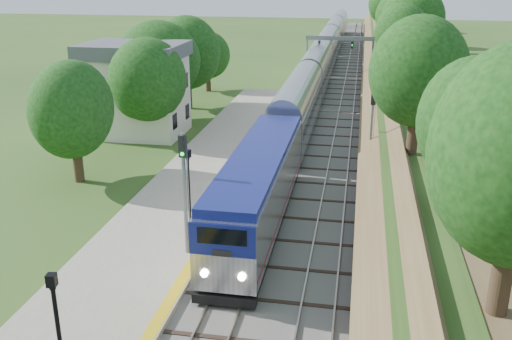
% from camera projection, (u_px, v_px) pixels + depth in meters
% --- Properties ---
extents(trackbed, '(9.50, 170.00, 0.28)m').
position_uv_depth(trackbed, '(336.00, 79.00, 76.13)').
color(trackbed, '#4C4944').
rests_on(trackbed, ground).
extents(platform, '(6.40, 68.00, 0.38)m').
position_uv_depth(platform, '(188.00, 196.00, 36.52)').
color(platform, gray).
rests_on(platform, ground).
extents(yellow_stripe, '(0.55, 68.00, 0.01)m').
position_uv_depth(yellow_stripe, '(231.00, 197.00, 35.97)').
color(yellow_stripe, gold).
rests_on(yellow_stripe, platform).
extents(embankment, '(10.64, 170.00, 11.70)m').
position_uv_depth(embankment, '(401.00, 67.00, 74.08)').
color(embankment, brown).
rests_on(embankment, ground).
extents(station_building, '(8.60, 6.60, 8.00)m').
position_uv_depth(station_building, '(136.00, 89.00, 49.70)').
color(station_building, white).
rests_on(station_building, ground).
extents(signal_gantry, '(8.40, 0.38, 6.20)m').
position_uv_depth(signal_gantry, '(339.00, 48.00, 69.82)').
color(signal_gantry, slate).
rests_on(signal_gantry, ground).
extents(trees_behind_platform, '(7.82, 53.32, 7.21)m').
position_uv_depth(trees_behind_platform, '(124.00, 110.00, 40.42)').
color(trees_behind_platform, '#332316').
rests_on(trees_behind_platform, ground).
extents(train, '(2.89, 115.99, 4.25)m').
position_uv_depth(train, '(322.00, 61.00, 76.71)').
color(train, black).
rests_on(train, trackbed).
extents(lamppost_far, '(0.46, 0.46, 4.67)m').
position_uv_depth(lamppost_far, '(189.00, 196.00, 30.57)').
color(lamppost_far, black).
rests_on(lamppost_far, platform).
extents(signal_platform, '(0.37, 0.29, 6.28)m').
position_uv_depth(signal_platform, '(184.00, 181.00, 27.63)').
color(signal_platform, slate).
rests_on(signal_platform, platform).
extents(signal_farside, '(0.32, 0.26, 5.91)m').
position_uv_depth(signal_farside, '(372.00, 122.00, 40.25)').
color(signal_farside, slate).
rests_on(signal_farside, ground).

